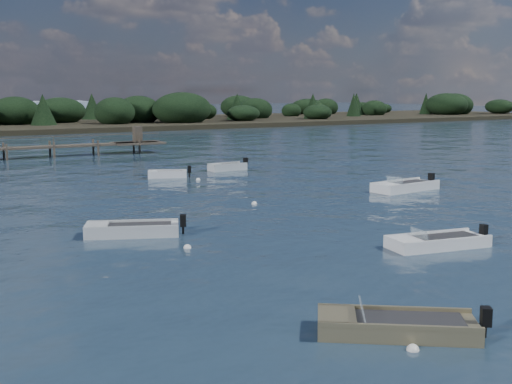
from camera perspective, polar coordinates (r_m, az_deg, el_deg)
ground at (r=77.59m, az=-16.30°, el=3.97°), size 400.00×400.00×0.00m
dinghy_mid_white_a at (r=27.28m, az=15.82°, el=-4.46°), size 4.57×2.28×1.05m
tender_far_grey_b at (r=51.51m, az=-2.55°, el=2.12°), size 3.46×1.41×1.17m
dinghy_mid_white_b at (r=42.11m, az=13.10°, el=0.35°), size 5.10×2.20×1.25m
tender_far_white at (r=47.60m, az=-7.86°, el=1.46°), size 3.15×2.17×1.08m
dinghy_mid_grey at (r=28.92m, az=-10.95°, el=-3.50°), size 4.41×3.01×1.11m
dinghy_near_olive at (r=17.59m, az=12.34°, el=-11.80°), size 4.23×3.66×1.08m
buoy_c at (r=26.28m, az=-6.12°, el=-4.98°), size 0.32×0.32×0.32m
buoy_e at (r=46.04m, az=-5.16°, el=1.07°), size 0.32×0.32×0.32m
buoy_extra_a at (r=16.72m, az=13.77°, el=-13.50°), size 0.32×0.32×0.32m
buoy_extra_b at (r=36.12m, az=-0.15°, el=-1.09°), size 0.32×0.32×0.32m
far_headland at (r=123.17m, az=-9.66°, el=6.85°), size 190.00×40.00×5.80m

